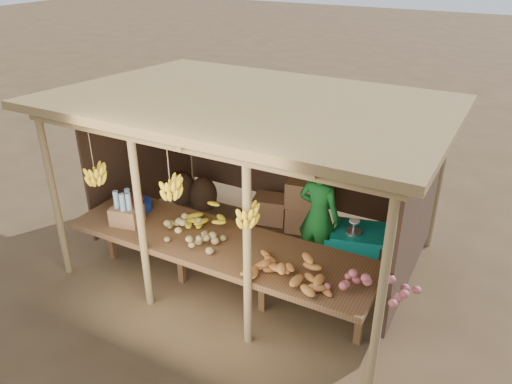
% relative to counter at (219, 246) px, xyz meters
% --- Properties ---
extents(ground, '(60.00, 60.00, 0.00)m').
position_rel_counter_xyz_m(ground, '(-0.00, 0.95, -0.74)').
color(ground, brown).
rests_on(ground, ground).
extents(stall_structure, '(4.70, 3.50, 2.43)m').
position_rel_counter_xyz_m(stall_structure, '(-0.05, 0.92, 1.18)').
color(stall_structure, '#9B7F50').
rests_on(stall_structure, ground).
extents(counter, '(3.90, 1.05, 0.80)m').
position_rel_counter_xyz_m(counter, '(0.00, 0.00, 0.00)').
color(counter, brown).
rests_on(counter, ground).
extents(potato_heap, '(0.90, 0.59, 0.36)m').
position_rel_counter_xyz_m(potato_heap, '(-0.38, -0.14, 0.24)').
color(potato_heap, '#9C8750').
rests_on(potato_heap, counter).
extents(sweet_potato_heap, '(1.02, 0.75, 0.36)m').
position_rel_counter_xyz_m(sweet_potato_heap, '(1.06, -0.18, 0.24)').
color(sweet_potato_heap, '#AA682B').
rests_on(sweet_potato_heap, counter).
extents(onion_heap, '(0.96, 0.66, 0.36)m').
position_rel_counter_xyz_m(onion_heap, '(1.90, -0.12, 0.24)').
color(onion_heap, '#C15D5F').
rests_on(onion_heap, counter).
extents(banana_pile, '(0.65, 0.45, 0.35)m').
position_rel_counter_xyz_m(banana_pile, '(-0.32, 0.20, 0.24)').
color(banana_pile, yellow).
rests_on(banana_pile, counter).
extents(tomato_basin, '(0.35, 0.35, 0.18)m').
position_rel_counter_xyz_m(tomato_basin, '(-1.38, 0.19, 0.14)').
color(tomato_basin, navy).
rests_on(tomato_basin, counter).
extents(bottle_box, '(0.42, 0.36, 0.47)m').
position_rel_counter_xyz_m(bottle_box, '(-1.27, -0.18, 0.24)').
color(bottle_box, '#936541').
rests_on(bottle_box, counter).
extents(vendor, '(0.63, 0.46, 1.62)m').
position_rel_counter_xyz_m(vendor, '(0.84, 1.13, 0.07)').
color(vendor, '#176B25').
rests_on(vendor, ground).
extents(tarp_crate, '(0.83, 0.76, 0.84)m').
position_rel_counter_xyz_m(tarp_crate, '(1.35, 1.31, -0.39)').
color(tarp_crate, brown).
rests_on(tarp_crate, ground).
extents(carton_stack, '(1.18, 0.53, 0.83)m').
position_rel_counter_xyz_m(carton_stack, '(0.10, 1.97, -0.37)').
color(carton_stack, '#936541').
rests_on(carton_stack, ground).
extents(burlap_sacks, '(0.90, 0.47, 0.64)m').
position_rel_counter_xyz_m(burlap_sacks, '(-1.72, 1.88, -0.46)').
color(burlap_sacks, '#442D1F').
rests_on(burlap_sacks, ground).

